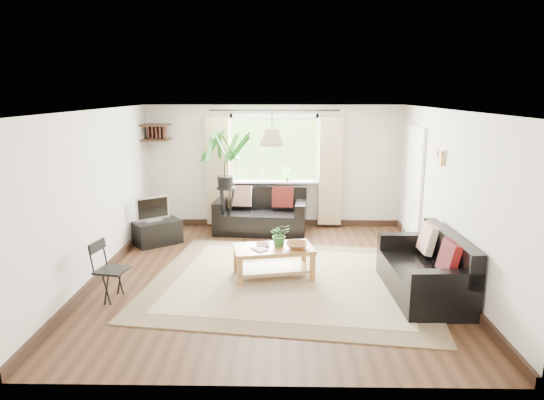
{
  "coord_description": "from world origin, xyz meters",
  "views": [
    {
      "loc": [
        0.13,
        -6.71,
        2.64
      ],
      "look_at": [
        0.0,
        0.4,
        1.05
      ],
      "focal_mm": 32.0,
      "sensor_mm": 36.0,
      "label": 1
    }
  ],
  "objects_px": {
    "coffee_table": "(273,262)",
    "folding_chair": "(112,271)",
    "palm_stand": "(225,183)",
    "sofa_back": "(261,212)",
    "sofa_right": "(424,266)",
    "tv_stand": "(158,232)"
  },
  "relations": [
    {
      "from": "sofa_back",
      "to": "palm_stand",
      "type": "distance_m",
      "value": 0.89
    },
    {
      "from": "coffee_table",
      "to": "folding_chair",
      "type": "height_order",
      "value": "folding_chair"
    },
    {
      "from": "sofa_back",
      "to": "coffee_table",
      "type": "distance_m",
      "value": 2.36
    },
    {
      "from": "sofa_right",
      "to": "coffee_table",
      "type": "xyz_separation_m",
      "value": [
        -1.99,
        0.57,
        -0.17
      ]
    },
    {
      "from": "tv_stand",
      "to": "folding_chair",
      "type": "relative_size",
      "value": 1.0
    },
    {
      "from": "tv_stand",
      "to": "folding_chair",
      "type": "xyz_separation_m",
      "value": [
        0.01,
        -2.37,
        0.18
      ]
    },
    {
      "from": "palm_stand",
      "to": "folding_chair",
      "type": "height_order",
      "value": "palm_stand"
    },
    {
      "from": "coffee_table",
      "to": "tv_stand",
      "type": "height_order",
      "value": "coffee_table"
    },
    {
      "from": "sofa_back",
      "to": "coffee_table",
      "type": "bearing_deg",
      "value": -77.76
    },
    {
      "from": "folding_chair",
      "to": "palm_stand",
      "type": "bearing_deg",
      "value": -10.56
    },
    {
      "from": "coffee_table",
      "to": "palm_stand",
      "type": "bearing_deg",
      "value": 113.21
    },
    {
      "from": "coffee_table",
      "to": "folding_chair",
      "type": "xyz_separation_m",
      "value": [
        -2.06,
        -0.81,
        0.16
      ]
    },
    {
      "from": "coffee_table",
      "to": "palm_stand",
      "type": "distance_m",
      "value": 2.46
    },
    {
      "from": "sofa_back",
      "to": "folding_chair",
      "type": "height_order",
      "value": "sofa_back"
    },
    {
      "from": "tv_stand",
      "to": "sofa_back",
      "type": "bearing_deg",
      "value": -14.24
    },
    {
      "from": "coffee_table",
      "to": "folding_chair",
      "type": "distance_m",
      "value": 2.22
    },
    {
      "from": "tv_stand",
      "to": "sofa_right",
      "type": "bearing_deg",
      "value": -65.25
    },
    {
      "from": "sofa_back",
      "to": "tv_stand",
      "type": "bearing_deg",
      "value": -151.2
    },
    {
      "from": "tv_stand",
      "to": "palm_stand",
      "type": "xyz_separation_m",
      "value": [
        1.15,
        0.59,
        0.78
      ]
    },
    {
      "from": "sofa_right",
      "to": "folding_chair",
      "type": "relative_size",
      "value": 2.17
    },
    {
      "from": "sofa_back",
      "to": "palm_stand",
      "type": "relative_size",
      "value": 0.87
    },
    {
      "from": "palm_stand",
      "to": "sofa_right",
      "type": "bearing_deg",
      "value": -43.08
    }
  ]
}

